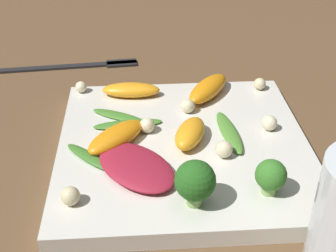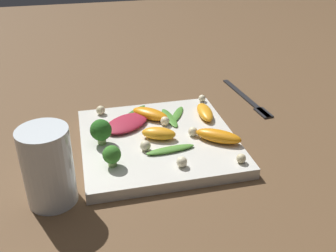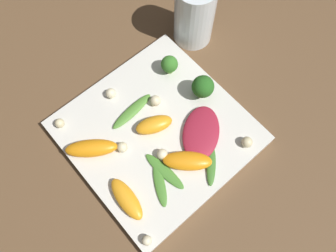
# 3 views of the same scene
# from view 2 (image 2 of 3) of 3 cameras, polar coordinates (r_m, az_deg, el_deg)

# --- Properties ---
(ground_plane) EXTENTS (2.40, 2.40, 0.00)m
(ground_plane) POSITION_cam_2_polar(r_m,az_deg,el_deg) (0.68, -1.44, -2.87)
(ground_plane) COLOR brown
(plate) EXTENTS (0.26, 0.26, 0.02)m
(plate) POSITION_cam_2_polar(r_m,az_deg,el_deg) (0.68, -1.45, -2.21)
(plate) COLOR silver
(plate) RESTS_ON ground_plane
(drinking_glass) EXTENTS (0.07, 0.07, 0.11)m
(drinking_glass) POSITION_cam_2_polar(r_m,az_deg,el_deg) (0.56, -17.03, -5.67)
(drinking_glass) COLOR white
(drinking_glass) RESTS_ON ground_plane
(fork) EXTENTS (0.03, 0.20, 0.01)m
(fork) POSITION_cam_2_polar(r_m,az_deg,el_deg) (0.85, 11.85, 3.59)
(fork) COLOR #262628
(fork) RESTS_ON ground_plane
(radicchio_leaf_0) EXTENTS (0.11, 0.10, 0.01)m
(radicchio_leaf_0) POSITION_cam_2_polar(r_m,az_deg,el_deg) (0.71, -6.03, 0.42)
(radicchio_leaf_0) COLOR maroon
(radicchio_leaf_0) RESTS_ON plate
(orange_segment_0) EXTENTS (0.03, 0.07, 0.02)m
(orange_segment_0) POSITION_cam_2_polar(r_m,az_deg,el_deg) (0.74, 5.37, 2.03)
(orange_segment_0) COLOR orange
(orange_segment_0) RESTS_ON plate
(orange_segment_1) EXTENTS (0.06, 0.05, 0.02)m
(orange_segment_1) POSITION_cam_2_polar(r_m,az_deg,el_deg) (0.66, -1.26, -1.08)
(orange_segment_1) COLOR orange
(orange_segment_1) RESTS_ON plate
(orange_segment_2) EXTENTS (0.08, 0.07, 0.02)m
(orange_segment_2) POSITION_cam_2_polar(r_m,az_deg,el_deg) (0.66, 7.33, -1.47)
(orange_segment_2) COLOR orange
(orange_segment_2) RESTS_ON plate
(orange_segment_3) EXTENTS (0.07, 0.07, 0.02)m
(orange_segment_3) POSITION_cam_2_polar(r_m,az_deg,el_deg) (0.73, -2.24, 1.83)
(orange_segment_3) COLOR orange
(orange_segment_3) RESTS_ON plate
(broccoli_floret_0) EXTENTS (0.04, 0.04, 0.04)m
(broccoli_floret_0) POSITION_cam_2_polar(r_m,az_deg,el_deg) (0.65, -9.72, -0.60)
(broccoli_floret_0) COLOR #84AD5B
(broccoli_floret_0) RESTS_ON plate
(broccoli_floret_1) EXTENTS (0.03, 0.03, 0.03)m
(broccoli_floret_1) POSITION_cam_2_polar(r_m,az_deg,el_deg) (0.60, -8.15, -4.22)
(broccoli_floret_1) COLOR #84AD5B
(broccoli_floret_1) RESTS_ON plate
(arugula_sprig_0) EXTENTS (0.05, 0.07, 0.00)m
(arugula_sprig_0) POSITION_cam_2_polar(r_m,az_deg,el_deg) (0.74, 1.37, 1.71)
(arugula_sprig_0) COLOR #47842D
(arugula_sprig_0) RESTS_ON plate
(arugula_sprig_1) EXTENTS (0.02, 0.08, 0.00)m
(arugula_sprig_1) POSITION_cam_2_polar(r_m,az_deg,el_deg) (0.73, 0.22, 1.20)
(arugula_sprig_1) COLOR #47842D
(arugula_sprig_1) RESTS_ON plate
(arugula_sprig_2) EXTENTS (0.06, 0.05, 0.01)m
(arugula_sprig_2) POSITION_cam_2_polar(r_m,az_deg,el_deg) (0.75, -4.82, 2.07)
(arugula_sprig_2) COLOR #3D7528
(arugula_sprig_2) RESTS_ON plate
(arugula_sprig_3) EXTENTS (0.08, 0.03, 0.01)m
(arugula_sprig_3) POSITION_cam_2_polar(r_m,az_deg,el_deg) (0.63, 0.35, -3.42)
(arugula_sprig_3) COLOR #518E33
(arugula_sprig_3) RESTS_ON plate
(macadamia_nut_0) EXTENTS (0.02, 0.02, 0.02)m
(macadamia_nut_0) POSITION_cam_2_polar(r_m,az_deg,el_deg) (0.63, -3.30, -2.86)
(macadamia_nut_0) COLOR beige
(macadamia_nut_0) RESTS_ON plate
(macadamia_nut_1) EXTENTS (0.01, 0.01, 0.01)m
(macadamia_nut_1) POSITION_cam_2_polar(r_m,az_deg,el_deg) (0.80, 4.95, 4.03)
(macadamia_nut_1) COLOR beige
(macadamia_nut_1) RESTS_ON plate
(macadamia_nut_2) EXTENTS (0.01, 0.01, 0.01)m
(macadamia_nut_2) POSITION_cam_2_polar(r_m,az_deg,el_deg) (0.62, 10.57, -4.63)
(macadamia_nut_2) COLOR beige
(macadamia_nut_2) RESTS_ON plate
(macadamia_nut_3) EXTENTS (0.02, 0.02, 0.02)m
(macadamia_nut_3) POSITION_cam_2_polar(r_m,az_deg,el_deg) (0.67, 3.64, -0.80)
(macadamia_nut_3) COLOR beige
(macadamia_nut_3) RESTS_ON plate
(macadamia_nut_4) EXTENTS (0.02, 0.02, 0.02)m
(macadamia_nut_4) POSITION_cam_2_polar(r_m,az_deg,el_deg) (0.60, 2.02, -5.21)
(macadamia_nut_4) COLOR beige
(macadamia_nut_4) RESTS_ON plate
(macadamia_nut_5) EXTENTS (0.02, 0.02, 0.02)m
(macadamia_nut_5) POSITION_cam_2_polar(r_m,az_deg,el_deg) (0.75, -9.74, 2.28)
(macadamia_nut_5) COLOR beige
(macadamia_nut_5) RESTS_ON plate
(macadamia_nut_6) EXTENTS (0.02, 0.02, 0.02)m
(macadamia_nut_6) POSITION_cam_2_polar(r_m,az_deg,el_deg) (0.71, -0.44, 0.73)
(macadamia_nut_6) COLOR beige
(macadamia_nut_6) RESTS_ON plate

